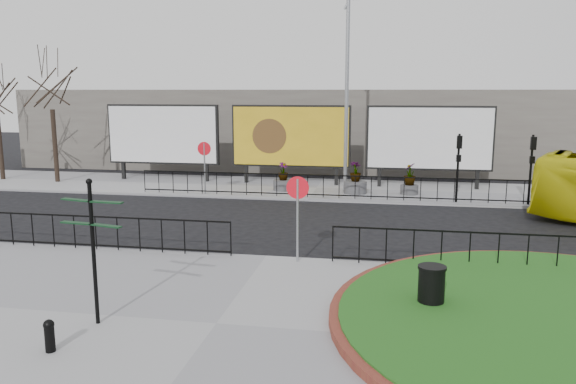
% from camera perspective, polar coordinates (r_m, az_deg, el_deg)
% --- Properties ---
extents(ground, '(90.00, 90.00, 0.00)m').
position_cam_1_polar(ground, '(16.83, -2.21, -6.86)').
color(ground, black).
rests_on(ground, ground).
extents(pavement_near, '(30.00, 10.00, 0.12)m').
position_cam_1_polar(pavement_near, '(12.27, -7.29, -13.35)').
color(pavement_near, gray).
rests_on(pavement_near, ground).
extents(pavement_far, '(44.00, 6.00, 0.12)m').
position_cam_1_polar(pavement_far, '(28.35, 2.92, 0.32)').
color(pavement_far, gray).
rests_on(pavement_far, ground).
extents(railing_near_left, '(10.00, 0.10, 1.10)m').
position_cam_1_polar(railing_near_left, '(18.57, -20.88, -3.76)').
color(railing_near_left, black).
rests_on(railing_near_left, pavement_near).
extents(railing_near_right, '(9.00, 0.10, 1.10)m').
position_cam_1_polar(railing_near_right, '(16.29, 20.60, -5.66)').
color(railing_near_right, black).
rests_on(railing_near_right, pavement_near).
extents(railing_far, '(18.00, 0.10, 1.10)m').
position_cam_1_polar(railing_far, '(25.49, 4.41, 0.57)').
color(railing_far, black).
rests_on(railing_far, pavement_far).
extents(speed_sign_far, '(0.64, 0.07, 2.47)m').
position_cam_1_polar(speed_sign_far, '(26.67, -8.49, 3.62)').
color(speed_sign_far, gray).
rests_on(speed_sign_far, pavement_far).
extents(speed_sign_near, '(0.64, 0.07, 2.47)m').
position_cam_1_polar(speed_sign_near, '(15.80, 0.98, -0.82)').
color(speed_sign_near, gray).
rests_on(speed_sign_near, pavement_near).
extents(billboard_left, '(6.20, 0.31, 4.10)m').
position_cam_1_polar(billboard_left, '(31.16, -12.58, 5.70)').
color(billboard_left, black).
rests_on(billboard_left, pavement_far).
extents(billboard_mid, '(6.20, 0.31, 4.10)m').
position_cam_1_polar(billboard_mid, '(29.20, 0.27, 5.65)').
color(billboard_mid, black).
rests_on(billboard_mid, pavement_far).
extents(billboard_right, '(6.20, 0.31, 4.10)m').
position_cam_1_polar(billboard_right, '(28.85, 14.17, 5.28)').
color(billboard_right, black).
rests_on(billboard_right, pavement_far).
extents(lamp_post, '(0.74, 0.18, 9.23)m').
position_cam_1_polar(lamp_post, '(26.78, 6.00, 9.95)').
color(lamp_post, gray).
rests_on(lamp_post, pavement_far).
extents(signal_pole_a, '(0.22, 0.26, 3.00)m').
position_cam_1_polar(signal_pole_a, '(25.40, 16.93, 3.37)').
color(signal_pole_a, black).
rests_on(signal_pole_a, pavement_far).
extents(signal_pole_b, '(0.22, 0.26, 3.00)m').
position_cam_1_polar(signal_pole_b, '(25.93, 23.53, 3.10)').
color(signal_pole_b, black).
rests_on(signal_pole_b, pavement_far).
extents(tree_left, '(2.00, 2.00, 7.00)m').
position_cam_1_polar(tree_left, '(32.34, -22.78, 7.12)').
color(tree_left, '#2D2119').
rests_on(tree_left, pavement_far).
extents(building_backdrop, '(40.00, 10.00, 5.00)m').
position_cam_1_polar(building_backdrop, '(37.95, 4.85, 6.54)').
color(building_backdrop, '#67625A').
rests_on(building_backdrop, ground).
extents(fingerpost_sign, '(1.45, 0.45, 3.10)m').
position_cam_1_polar(fingerpost_sign, '(12.23, -19.23, -4.38)').
color(fingerpost_sign, black).
rests_on(fingerpost_sign, pavement_near).
extents(bollard, '(0.21, 0.21, 0.63)m').
position_cam_1_polar(bollard, '(11.72, -23.07, -13.14)').
color(bollard, black).
rests_on(bollard, pavement_near).
extents(litter_bin, '(0.63, 0.63, 1.04)m').
position_cam_1_polar(litter_bin, '(13.00, 14.35, -9.46)').
color(litter_bin, black).
rests_on(litter_bin, pavement_near).
extents(planter_a, '(0.97, 0.97, 1.38)m').
position_cam_1_polar(planter_a, '(27.52, -0.50, 1.14)').
color(planter_a, '#4C4C4F').
rests_on(planter_a, pavement_far).
extents(planter_b, '(1.09, 1.09, 1.53)m').
position_cam_1_polar(planter_b, '(26.94, 6.85, 0.97)').
color(planter_b, '#4C4C4F').
rests_on(planter_b, pavement_far).
extents(planter_c, '(0.84, 0.84, 1.48)m').
position_cam_1_polar(planter_c, '(27.07, 12.24, 1.07)').
color(planter_c, '#4C4C4F').
rests_on(planter_c, pavement_far).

